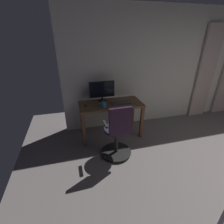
% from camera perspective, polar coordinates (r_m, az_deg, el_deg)
% --- Properties ---
extents(back_room_partition, '(5.90, 0.10, 2.58)m').
position_cam_1_polar(back_room_partition, '(4.42, 24.75, 14.20)').
color(back_room_partition, silver).
rests_on(back_room_partition, ground).
extents(curtain_right_panel, '(0.47, 0.06, 2.25)m').
position_cam_1_polar(curtain_right_panel, '(4.72, 30.35, 11.57)').
color(curtain_right_panel, '#C0AAA6').
rests_on(curtain_right_panel, ground).
extents(desk, '(1.29, 0.60, 0.75)m').
position_cam_1_polar(desk, '(3.33, -0.44, 1.34)').
color(desk, brown).
rests_on(desk, ground).
extents(office_chair, '(0.56, 0.56, 1.03)m').
position_cam_1_polar(office_chair, '(2.78, 1.99, -7.71)').
color(office_chair, black).
rests_on(office_chair, ground).
extents(computer_monitor, '(0.53, 0.18, 0.42)m').
position_cam_1_polar(computer_monitor, '(3.34, -3.60, 7.79)').
color(computer_monitor, black).
rests_on(computer_monitor, desk).
extents(computer_keyboard, '(0.40, 0.14, 0.02)m').
position_cam_1_polar(computer_keyboard, '(3.28, 3.36, 3.30)').
color(computer_keyboard, '#333338').
rests_on(computer_keyboard, desk).
extents(computer_mouse, '(0.06, 0.10, 0.04)m').
position_cam_1_polar(computer_mouse, '(3.19, -9.47, 2.40)').
color(computer_mouse, '#232328').
rests_on(computer_mouse, desk).
extents(mug_coffee, '(0.14, 0.09, 0.10)m').
position_cam_1_polar(mug_coffee, '(3.09, -2.99, 2.67)').
color(mug_coffee, teal).
rests_on(mug_coffee, desk).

